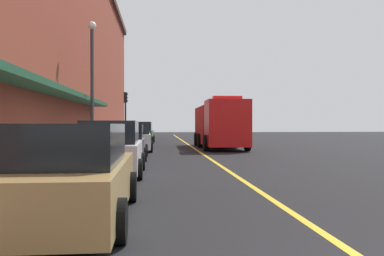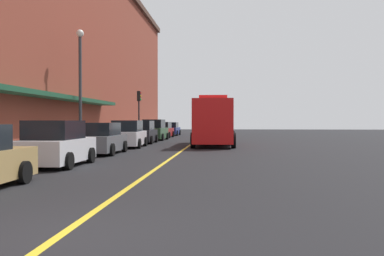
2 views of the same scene
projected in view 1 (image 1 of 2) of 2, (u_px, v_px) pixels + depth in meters
name	position (u px, v px, depth m)	size (l,w,h in m)	color
ground_plane	(193.00, 147.00, 28.67)	(112.00, 112.00, 0.00)	black
sidewalk_left	(105.00, 147.00, 28.14)	(2.40, 70.00, 0.15)	#9E9B93
lane_center_stripe	(193.00, 147.00, 28.67)	(0.16, 70.00, 0.01)	gold
parked_car_0	(71.00, 175.00, 6.88)	(2.13, 4.91, 1.66)	#A5844C
parked_car_1	(111.00, 150.00, 13.02)	(2.11, 4.13, 1.77)	silver
parked_car_2	(125.00, 143.00, 19.03)	(2.12, 4.49, 1.66)	#595B60
parked_car_3	(135.00, 138.00, 24.59)	(2.18, 4.16, 1.78)	silver
parked_car_4	(139.00, 136.00, 29.71)	(2.03, 4.49, 1.76)	black
parked_car_5	(142.00, 133.00, 35.09)	(2.23, 4.21, 1.87)	#2D5133
parked_car_6	(143.00, 133.00, 41.19)	(2.04, 4.69, 1.63)	maroon
parked_car_7	(145.00, 132.00, 47.65)	(2.14, 4.74, 1.58)	navy
fire_truck	(219.00, 125.00, 27.89)	(2.90, 9.09, 3.39)	red
parking_meter_0	(97.00, 137.00, 18.89)	(0.14, 0.18, 1.33)	#4C4C51
parking_meter_1	(44.00, 148.00, 10.10)	(0.14, 0.18, 1.33)	#4C4C51
street_lamp_left	(92.00, 72.00, 21.18)	(0.44, 0.44, 6.94)	#33383D
traffic_light_near	(126.00, 107.00, 35.02)	(0.38, 0.36, 4.30)	#232326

